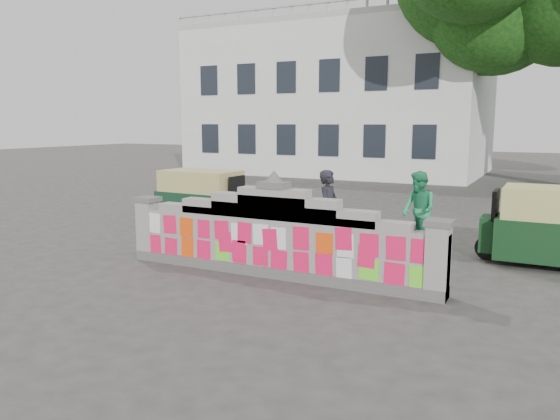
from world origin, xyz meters
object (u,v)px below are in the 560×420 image
(cyclist_bike, at_px, (328,238))
(rickshaw_right, at_px, (559,226))
(cyclist_rider, at_px, (328,222))
(rickshaw_left, at_px, (203,196))
(pedestrian, at_px, (418,210))

(cyclist_bike, height_order, rickshaw_right, rickshaw_right)
(cyclist_rider, distance_m, rickshaw_left, 5.35)
(cyclist_rider, height_order, pedestrian, pedestrian)
(pedestrian, xyz_separation_m, rickshaw_right, (2.89, -0.34, -0.07))
(cyclist_bike, relative_size, cyclist_rider, 1.12)
(pedestrian, bearing_deg, cyclist_rider, -77.07)
(pedestrian, bearing_deg, cyclist_bike, -77.07)
(cyclist_rider, height_order, rickshaw_left, cyclist_rider)
(pedestrian, relative_size, rickshaw_left, 0.64)
(rickshaw_left, height_order, rickshaw_right, rickshaw_right)
(cyclist_bike, xyz_separation_m, rickshaw_left, (-4.80, 2.35, 0.31))
(pedestrian, bearing_deg, rickshaw_right, 40.20)
(cyclist_bike, bearing_deg, cyclist_rider, 91.43)
(cyclist_rider, distance_m, rickshaw_right, 4.60)
(cyclist_bike, xyz_separation_m, rickshaw_right, (4.27, 1.71, 0.34))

